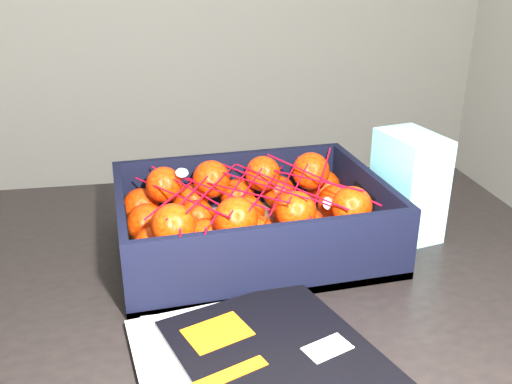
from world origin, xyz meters
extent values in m
cube|color=black|center=(0.02, -0.15, 0.73)|extent=(1.26, 0.90, 0.04)
cylinder|color=black|center=(0.57, 0.20, 0.35)|extent=(0.06, 0.06, 0.71)
cube|color=silver|center=(0.03, -0.37, 0.75)|extent=(0.22, 0.29, 0.01)
cube|color=silver|center=(0.02, -0.37, 0.76)|extent=(0.23, 0.30, 0.01)
cube|color=black|center=(0.08, -0.37, 0.77)|extent=(0.27, 0.32, 0.01)
cube|color=orange|center=(0.02, -0.31, 0.77)|extent=(0.09, 0.07, 0.00)
cube|color=white|center=(0.13, -0.37, 0.77)|extent=(0.06, 0.05, 0.00)
cube|color=orange|center=(0.01, -0.38, 0.77)|extent=(0.10, 0.05, 0.00)
cube|color=olive|center=(0.12, -0.08, 0.76)|extent=(0.41, 0.31, 0.01)
cube|color=black|center=(0.12, 0.07, 0.81)|extent=(0.41, 0.01, 0.11)
cube|color=black|center=(0.12, -0.22, 0.81)|extent=(0.41, 0.01, 0.11)
cube|color=black|center=(-0.08, -0.08, 0.81)|extent=(0.01, 0.28, 0.11)
cube|color=black|center=(0.32, -0.08, 0.81)|extent=(0.01, 0.28, 0.11)
sphere|color=red|center=(-0.05, -0.19, 0.79)|extent=(0.07, 0.07, 0.07)
sphere|color=red|center=(-0.04, -0.12, 0.79)|extent=(0.06, 0.06, 0.06)
sphere|color=red|center=(-0.04, -0.04, 0.79)|extent=(0.07, 0.07, 0.07)
sphere|color=red|center=(-0.05, 0.03, 0.79)|extent=(0.06, 0.06, 0.06)
sphere|color=red|center=(0.03, -0.19, 0.79)|extent=(0.07, 0.07, 0.07)
sphere|color=red|center=(0.04, -0.11, 0.79)|extent=(0.06, 0.06, 0.06)
sphere|color=red|center=(0.04, -0.04, 0.79)|extent=(0.06, 0.06, 0.06)
sphere|color=red|center=(0.04, 0.03, 0.79)|extent=(0.06, 0.06, 0.06)
sphere|color=red|center=(0.11, -0.19, 0.79)|extent=(0.06, 0.06, 0.06)
sphere|color=red|center=(0.12, -0.11, 0.79)|extent=(0.06, 0.06, 0.06)
sphere|color=red|center=(0.12, -0.04, 0.79)|extent=(0.06, 0.06, 0.06)
sphere|color=red|center=(0.12, 0.04, 0.79)|extent=(0.06, 0.06, 0.06)
sphere|color=red|center=(0.20, -0.18, 0.79)|extent=(0.06, 0.06, 0.06)
sphere|color=red|center=(0.20, -0.11, 0.79)|extent=(0.06, 0.06, 0.06)
sphere|color=red|center=(0.19, -0.04, 0.79)|extent=(0.06, 0.06, 0.06)
sphere|color=red|center=(0.20, 0.03, 0.79)|extent=(0.06, 0.06, 0.06)
sphere|color=red|center=(0.28, -0.18, 0.79)|extent=(0.06, 0.06, 0.06)
sphere|color=red|center=(0.28, -0.11, 0.79)|extent=(0.06, 0.06, 0.06)
sphere|color=red|center=(0.28, -0.04, 0.79)|extent=(0.07, 0.07, 0.07)
sphere|color=red|center=(0.28, 0.04, 0.79)|extent=(0.06, 0.06, 0.06)
sphere|color=red|center=(-0.01, -0.15, 0.84)|extent=(0.06, 0.06, 0.06)
sphere|color=red|center=(-0.01, 0.00, 0.84)|extent=(0.06, 0.06, 0.06)
sphere|color=red|center=(0.08, -0.15, 0.84)|extent=(0.06, 0.06, 0.06)
sphere|color=red|center=(0.07, 0.01, 0.84)|extent=(0.06, 0.06, 0.06)
sphere|color=red|center=(0.17, -0.15, 0.84)|extent=(0.06, 0.06, 0.06)
sphere|color=red|center=(0.16, 0.01, 0.84)|extent=(0.06, 0.06, 0.06)
sphere|color=red|center=(0.25, -0.15, 0.84)|extent=(0.06, 0.06, 0.06)
sphere|color=red|center=(0.24, 0.00, 0.84)|extent=(0.07, 0.07, 0.07)
cylinder|color=red|center=(0.00, -0.08, 0.85)|extent=(0.12, 0.21, 0.02)
cylinder|color=red|center=(0.03, -0.07, 0.85)|extent=(0.12, 0.21, 0.02)
cylinder|color=red|center=(0.06, -0.07, 0.86)|extent=(0.12, 0.21, 0.02)
cylinder|color=red|center=(0.09, -0.08, 0.86)|extent=(0.11, 0.21, 0.04)
cylinder|color=red|center=(0.12, -0.07, 0.86)|extent=(0.12, 0.21, 0.02)
cylinder|color=red|center=(0.15, -0.08, 0.86)|extent=(0.12, 0.21, 0.01)
cylinder|color=red|center=(0.17, -0.08, 0.86)|extent=(0.12, 0.21, 0.01)
cylinder|color=red|center=(0.20, -0.07, 0.86)|extent=(0.12, 0.21, 0.03)
cylinder|color=red|center=(0.23, -0.07, 0.86)|extent=(0.12, 0.21, 0.02)
cylinder|color=red|center=(0.00, -0.07, 0.85)|extent=(0.12, 0.21, 0.03)
cylinder|color=red|center=(0.03, -0.07, 0.86)|extent=(0.12, 0.21, 0.01)
cylinder|color=red|center=(0.06, -0.07, 0.86)|extent=(0.12, 0.21, 0.02)
cylinder|color=red|center=(0.09, -0.08, 0.86)|extent=(0.12, 0.21, 0.01)
cylinder|color=red|center=(0.12, -0.08, 0.86)|extent=(0.12, 0.21, 0.01)
cylinder|color=red|center=(0.15, -0.07, 0.85)|extent=(0.12, 0.21, 0.03)
cylinder|color=red|center=(0.17, -0.07, 0.86)|extent=(0.12, 0.21, 0.01)
cylinder|color=red|center=(0.20, -0.07, 0.87)|extent=(0.12, 0.21, 0.01)
cylinder|color=red|center=(0.23, -0.08, 0.86)|extent=(0.12, 0.21, 0.03)
cylinder|color=red|center=(-0.01, -0.21, 0.83)|extent=(0.00, 0.03, 0.09)
cylinder|color=red|center=(0.02, -0.21, 0.83)|extent=(0.01, 0.04, 0.08)
cube|color=white|center=(0.38, -0.09, 0.84)|extent=(0.09, 0.13, 0.17)
camera|label=1|loc=(-0.08, -0.87, 1.20)|focal=40.15mm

